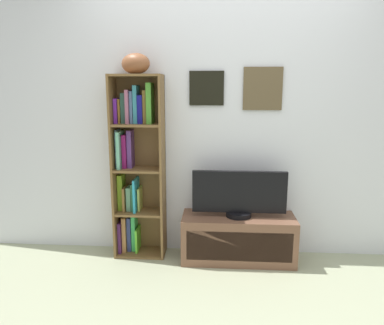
{
  "coord_description": "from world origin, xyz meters",
  "views": [
    {
      "loc": [
        -0.06,
        -2.1,
        1.5
      ],
      "look_at": [
        -0.26,
        0.85,
        0.89
      ],
      "focal_mm": 33.78,
      "sensor_mm": 36.0,
      "label": 1
    }
  ],
  "objects_px": {
    "bookshelf": "(135,165)",
    "tv_stand": "(238,238)",
    "television": "(239,194)",
    "football": "(136,64)"
  },
  "relations": [
    {
      "from": "bookshelf",
      "to": "football",
      "type": "relative_size",
      "value": 6.1
    },
    {
      "from": "football",
      "to": "television",
      "type": "xyz_separation_m",
      "value": [
        0.89,
        -0.06,
        -1.1
      ]
    },
    {
      "from": "tv_stand",
      "to": "television",
      "type": "bearing_deg",
      "value": 90.0
    },
    {
      "from": "football",
      "to": "television",
      "type": "height_order",
      "value": "football"
    },
    {
      "from": "bookshelf",
      "to": "tv_stand",
      "type": "relative_size",
      "value": 1.64
    },
    {
      "from": "football",
      "to": "television",
      "type": "relative_size",
      "value": 0.33
    },
    {
      "from": "bookshelf",
      "to": "television",
      "type": "height_order",
      "value": "bookshelf"
    },
    {
      "from": "bookshelf",
      "to": "television",
      "type": "distance_m",
      "value": 0.96
    },
    {
      "from": "tv_stand",
      "to": "television",
      "type": "relative_size",
      "value": 1.21
    },
    {
      "from": "bookshelf",
      "to": "television",
      "type": "xyz_separation_m",
      "value": [
        0.92,
        -0.09,
        -0.22
      ]
    }
  ]
}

